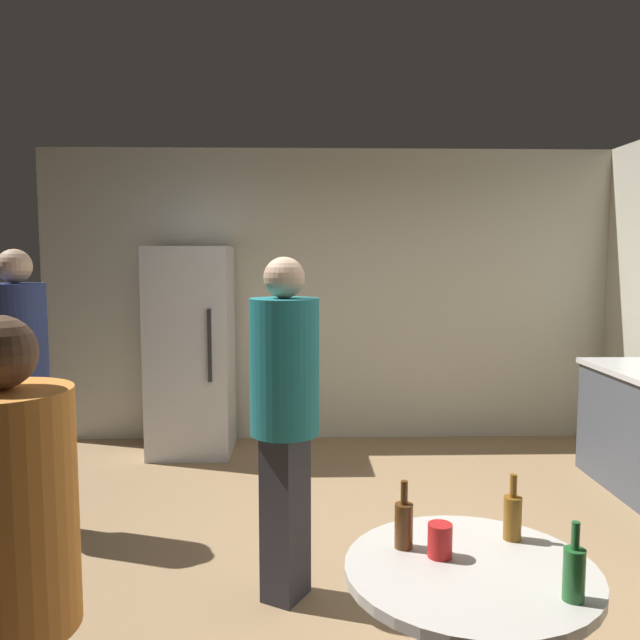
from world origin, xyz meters
TOP-DOWN VIEW (x-y plane):
  - ground_plane at (0.00, 0.00)m, footprint 5.20×5.20m
  - wall_back at (0.00, 2.63)m, footprint 5.32×0.06m
  - refrigerator at (-1.23, 2.20)m, footprint 0.70×0.68m
  - foreground_table at (0.27, -1.42)m, footprint 0.80×0.80m
  - beer_bottle_amber at (0.46, -1.23)m, footprint 0.06×0.06m
  - beer_bottle_brown at (0.08, -1.28)m, footprint 0.06×0.06m
  - beer_bottle_green at (0.51, -1.62)m, footprint 0.06×0.06m
  - plastic_cup_red at (0.18, -1.35)m, footprint 0.08×0.08m
  - person_in_teal_shirt at (-0.35, -0.26)m, footprint 0.46×0.46m
  - person_in_orange_shirt at (-1.00, -1.78)m, footprint 0.36×0.36m
  - person_in_navy_shirt at (-1.98, 0.55)m, footprint 0.48×0.48m

SIDE VIEW (x-z plane):
  - ground_plane at x=0.00m, z-range -0.10..0.00m
  - foreground_table at x=0.27m, z-range 0.26..1.00m
  - plastic_cup_red at x=0.18m, z-range 0.73..0.85m
  - beer_bottle_amber at x=0.46m, z-range 0.70..0.93m
  - beer_bottle_brown at x=0.08m, z-range 0.70..0.93m
  - beer_bottle_green at x=0.51m, z-range 0.70..0.93m
  - refrigerator at x=-1.23m, z-range 0.00..1.80m
  - person_in_orange_shirt at x=-1.00m, z-range 0.13..1.70m
  - person_in_teal_shirt at x=-0.35m, z-range 0.15..1.86m
  - person_in_navy_shirt at x=-1.98m, z-range 0.15..1.91m
  - wall_back at x=0.00m, z-range 0.00..2.70m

